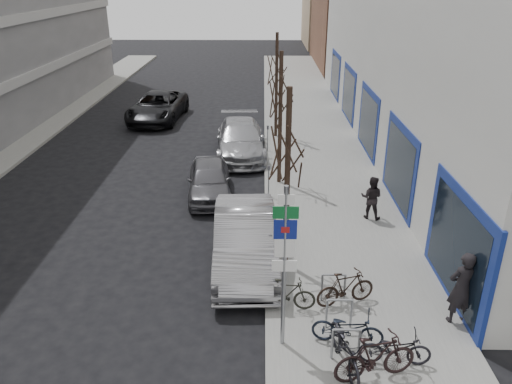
{
  "coord_description": "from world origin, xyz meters",
  "views": [
    {
      "loc": [
        1.91,
        -9.4,
        8.18
      ],
      "look_at": [
        1.71,
        4.68,
        2.0
      ],
      "focal_mm": 35.0,
      "sensor_mm": 36.0,
      "label": 1
    }
  ],
  "objects_px": {
    "parked_car_front": "(245,239)",
    "bike_near_right": "(375,357)",
    "bike_rack": "(339,310)",
    "tree_far": "(277,61)",
    "highway_sign_pole": "(284,259)",
    "tree_near": "(288,138)",
    "meter_mid": "(269,178)",
    "pedestrian_far": "(371,197)",
    "tree_mid": "(281,88)",
    "parked_car_back": "(241,139)",
    "bike_far_curb": "(396,346)",
    "bike_near_left": "(346,345)",
    "parked_car_mid": "(209,180)",
    "lane_car": "(158,107)",
    "bike_far_inner": "(346,288)",
    "meter_front": "(270,250)",
    "pedestrian_near": "(462,288)",
    "bike_mid_inner": "(287,294)",
    "bike_mid_curb": "(348,326)",
    "meter_back": "(268,136)"
  },
  "relations": [
    {
      "from": "pedestrian_near",
      "to": "bike_rack",
      "type": "bearing_deg",
      "value": -2.0
    },
    {
      "from": "bike_far_curb",
      "to": "bike_far_inner",
      "type": "distance_m",
      "value": 2.33
    },
    {
      "from": "bike_far_inner",
      "to": "lane_car",
      "type": "xyz_separation_m",
      "value": [
        -8.54,
        18.51,
        0.17
      ]
    },
    {
      "from": "bike_far_curb",
      "to": "parked_car_back",
      "type": "distance_m",
      "value": 14.95
    },
    {
      "from": "meter_back",
      "to": "bike_far_inner",
      "type": "distance_m",
      "value": 12.6
    },
    {
      "from": "tree_mid",
      "to": "pedestrian_far",
      "type": "xyz_separation_m",
      "value": [
        3.16,
        -3.33,
        -3.16
      ]
    },
    {
      "from": "highway_sign_pole",
      "to": "pedestrian_near",
      "type": "distance_m",
      "value": 4.68
    },
    {
      "from": "bike_near_left",
      "to": "parked_car_back",
      "type": "xyz_separation_m",
      "value": [
        -2.92,
        14.48,
        0.08
      ]
    },
    {
      "from": "bike_rack",
      "to": "lane_car",
      "type": "xyz_separation_m",
      "value": [
        -8.24,
        19.46,
        0.16
      ]
    },
    {
      "from": "bike_mid_curb",
      "to": "tree_mid",
      "type": "bearing_deg",
      "value": 19.31
    },
    {
      "from": "bike_mid_curb",
      "to": "parked_car_mid",
      "type": "xyz_separation_m",
      "value": [
        -4.12,
        8.82,
        0.04
      ]
    },
    {
      "from": "parked_car_mid",
      "to": "meter_back",
      "type": "bearing_deg",
      "value": 59.48
    },
    {
      "from": "pedestrian_near",
      "to": "bike_mid_inner",
      "type": "bearing_deg",
      "value": -13.3
    },
    {
      "from": "highway_sign_pole",
      "to": "tree_near",
      "type": "relative_size",
      "value": 0.76
    },
    {
      "from": "bike_mid_curb",
      "to": "parked_car_back",
      "type": "bearing_deg",
      "value": 24.45
    },
    {
      "from": "meter_back",
      "to": "bike_mid_inner",
      "type": "relative_size",
      "value": 0.84
    },
    {
      "from": "highway_sign_pole",
      "to": "parked_car_back",
      "type": "height_order",
      "value": "highway_sign_pole"
    },
    {
      "from": "highway_sign_pole",
      "to": "tree_near",
      "type": "xyz_separation_m",
      "value": [
        0.2,
        3.51,
        1.65
      ]
    },
    {
      "from": "tree_far",
      "to": "bike_mid_curb",
      "type": "xyz_separation_m",
      "value": [
        1.32,
        -16.49,
        -3.44
      ]
    },
    {
      "from": "tree_mid",
      "to": "meter_front",
      "type": "relative_size",
      "value": 4.33
    },
    {
      "from": "meter_back",
      "to": "bike_mid_curb",
      "type": "bearing_deg",
      "value": -82.79
    },
    {
      "from": "bike_far_inner",
      "to": "bike_near_right",
      "type": "bearing_deg",
      "value": 166.63
    },
    {
      "from": "bike_near_right",
      "to": "bike_mid_inner",
      "type": "xyz_separation_m",
      "value": [
        -1.77,
        2.42,
        -0.12
      ]
    },
    {
      "from": "bike_near_left",
      "to": "parked_car_mid",
      "type": "height_order",
      "value": "parked_car_mid"
    },
    {
      "from": "parked_car_mid",
      "to": "parked_car_front",
      "type": "bearing_deg",
      "value": -78.69
    },
    {
      "from": "meter_front",
      "to": "bike_rack",
      "type": "bearing_deg",
      "value": -55.49
    },
    {
      "from": "parked_car_back",
      "to": "bike_far_curb",
      "type": "bearing_deg",
      "value": -78.24
    },
    {
      "from": "tree_near",
      "to": "bike_far_curb",
      "type": "relative_size",
      "value": 3.45
    },
    {
      "from": "bike_near_left",
      "to": "meter_front",
      "type": "bearing_deg",
      "value": 103.3
    },
    {
      "from": "bike_mid_inner",
      "to": "pedestrian_far",
      "type": "distance_m",
      "value": 6.24
    },
    {
      "from": "lane_car",
      "to": "bike_rack",
      "type": "bearing_deg",
      "value": -62.72
    },
    {
      "from": "tree_mid",
      "to": "meter_mid",
      "type": "xyz_separation_m",
      "value": [
        -0.45,
        -1.5,
        -3.19
      ]
    },
    {
      "from": "parked_car_mid",
      "to": "meter_front",
      "type": "bearing_deg",
      "value": -74.12
    },
    {
      "from": "bike_near_right",
      "to": "tree_far",
      "type": "bearing_deg",
      "value": -8.93
    },
    {
      "from": "meter_mid",
      "to": "pedestrian_far",
      "type": "bearing_deg",
      "value": -26.89
    },
    {
      "from": "tree_near",
      "to": "meter_mid",
      "type": "height_order",
      "value": "tree_near"
    },
    {
      "from": "parked_car_front",
      "to": "parked_car_back",
      "type": "height_order",
      "value": "parked_car_front"
    },
    {
      "from": "bike_rack",
      "to": "bike_near_left",
      "type": "distance_m",
      "value": 1.33
    },
    {
      "from": "bike_near_right",
      "to": "parked_car_mid",
      "type": "bearing_deg",
      "value": 9.98
    },
    {
      "from": "bike_rack",
      "to": "tree_far",
      "type": "bearing_deg",
      "value": 94.32
    },
    {
      "from": "highway_sign_pole",
      "to": "bike_far_curb",
      "type": "relative_size",
      "value": 2.63
    },
    {
      "from": "bike_rack",
      "to": "meter_back",
      "type": "bearing_deg",
      "value": 97.02
    },
    {
      "from": "bike_far_curb",
      "to": "parked_car_mid",
      "type": "xyz_separation_m",
      "value": [
        -5.08,
        9.47,
        0.06
      ]
    },
    {
      "from": "bike_far_curb",
      "to": "lane_car",
      "type": "relative_size",
      "value": 0.27
    },
    {
      "from": "bike_far_curb",
      "to": "pedestrian_far",
      "type": "bearing_deg",
      "value": -3.73
    },
    {
      "from": "parked_car_back",
      "to": "pedestrian_near",
      "type": "distance_m",
      "value": 14.19
    },
    {
      "from": "pedestrian_near",
      "to": "meter_front",
      "type": "bearing_deg",
      "value": -31.87
    },
    {
      "from": "bike_far_inner",
      "to": "tree_far",
      "type": "bearing_deg",
      "value": -12.56
    },
    {
      "from": "parked_car_front",
      "to": "bike_near_right",
      "type": "bearing_deg",
      "value": -61.36
    },
    {
      "from": "bike_near_left",
      "to": "parked_car_mid",
      "type": "bearing_deg",
      "value": 102.5
    }
  ]
}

